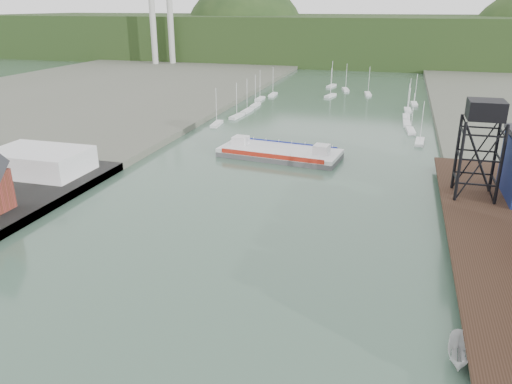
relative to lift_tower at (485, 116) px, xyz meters
The scene contains 8 objects.
east_pier 19.03m from the lift_tower, 81.25° to the right, with size 14.00×70.00×2.45m.
white_shed 80.28m from the lift_tower, behind, with size 18.00×12.00×4.50m, color silver.
lift_tower is the anchor object (origin of this frame).
marina_sailboats 89.04m from the lift_tower, 113.46° to the left, with size 57.71×92.65×0.90m.
smokestacks 224.80m from the lift_tower, 128.94° to the left, with size 11.20×8.20×60.00m.
distant_hills 246.51m from the lift_tower, 99.10° to the left, with size 500.00×120.00×80.00m.
chain_ferry 45.31m from the lift_tower, 152.18° to the left, with size 27.83×13.80×3.85m.
motorboat 44.90m from the lift_tower, 97.34° to the right, with size 2.11×5.61×2.17m, color silver.
Camera 1 is at (21.70, -27.04, 32.14)m, focal length 35.00 mm.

